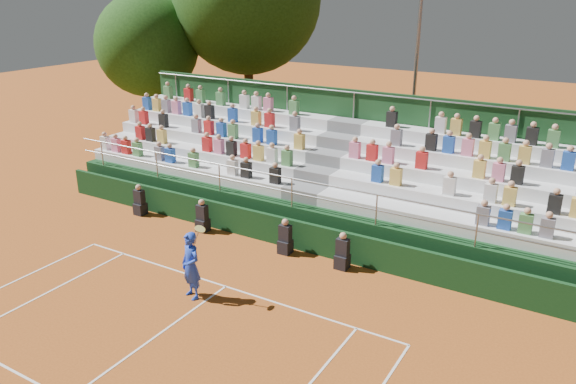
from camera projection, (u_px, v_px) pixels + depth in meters
The scene contains 8 objects.
ground at pixel (226, 287), 16.13m from camera, with size 90.00×90.00×0.00m, color #A8521C.
courtside_wall at pixel (283, 232), 18.54m from camera, with size 20.00×0.15×1.00m, color black.
line_officials at pixel (236, 227), 18.95m from camera, with size 8.83×0.40×1.19m.
grandstand at pixel (328, 187), 20.94m from camera, with size 20.00×5.20×4.40m.
tennis_player at pixel (191, 266), 15.27m from camera, with size 0.94×0.66×2.22m.
tree_west at pixel (147, 45), 29.91m from camera, with size 5.47×5.47×7.92m.
tree_east at pixel (247, 0), 29.60m from camera, with size 7.83×7.83×11.39m.
floodlight_mast at pixel (416, 64), 24.72m from camera, with size 0.60×0.25×8.48m.
Camera 1 is at (8.83, -11.27, 8.11)m, focal length 35.00 mm.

